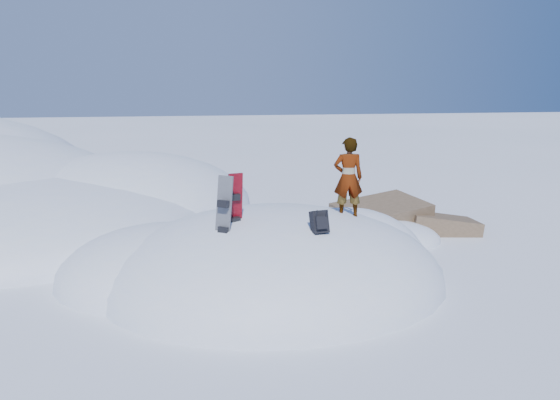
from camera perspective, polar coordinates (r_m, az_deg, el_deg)
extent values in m
plane|color=white|center=(11.30, -0.61, -8.45)|extent=(120.00, 120.00, 0.00)
ellipsoid|color=silver|center=(11.30, -0.61, -8.45)|extent=(7.00, 6.00, 3.00)
ellipsoid|color=silver|center=(11.72, -11.89, -7.96)|extent=(4.40, 4.00, 2.20)
ellipsoid|color=silver|center=(12.45, 6.97, -6.58)|extent=(3.60, 3.20, 2.50)
ellipsoid|color=silver|center=(16.46, -24.99, -3.03)|extent=(10.00, 9.00, 2.80)
ellipsoid|color=silver|center=(18.43, -15.59, -0.81)|extent=(8.00, 8.00, 3.60)
ellipsoid|color=silver|center=(15.40, -24.08, -3.93)|extent=(6.00, 5.00, 1.80)
cube|color=brown|center=(15.35, 10.47, -2.71)|extent=(2.82, 2.41, 1.62)
cube|color=brown|center=(15.70, 16.43, -3.44)|extent=(2.16, 1.80, 1.33)
cube|color=brown|center=(16.67, 10.91, -1.91)|extent=(2.08, 2.01, 1.10)
ellipsoid|color=silver|center=(14.34, 10.39, -4.18)|extent=(3.20, 2.40, 1.00)
cube|color=red|center=(10.32, -4.73, -1.24)|extent=(0.31, 0.23, 1.50)
cube|color=black|center=(10.20, -4.72, 0.32)|extent=(0.20, 0.15, 0.13)
cube|color=black|center=(10.30, -4.68, -2.13)|extent=(0.20, 0.15, 0.13)
cube|color=black|center=(9.93, -5.96, -2.17)|extent=(0.41, 0.41, 1.63)
cube|color=black|center=(9.80, -5.97, -0.40)|extent=(0.23, 0.22, 0.15)
cube|color=black|center=(9.91, -5.90, -3.18)|extent=(0.23, 0.22, 0.15)
cube|color=black|center=(9.87, 4.13, -2.31)|extent=(0.34, 0.36, 0.45)
cube|color=black|center=(9.74, 4.32, -2.39)|extent=(0.22, 0.18, 0.25)
cylinder|color=black|center=(9.72, 3.78, -1.86)|extent=(0.03, 0.17, 0.30)
cylinder|color=black|center=(9.76, 4.82, -1.81)|extent=(0.03, 0.17, 0.30)
cube|color=black|center=(9.77, -13.37, -11.59)|extent=(0.73, 0.64, 0.17)
cube|color=black|center=(9.90, -11.72, -10.73)|extent=(0.35, 0.28, 0.11)
imported|color=slate|center=(11.13, 7.14, 2.31)|extent=(0.65, 0.47, 1.65)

